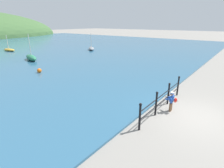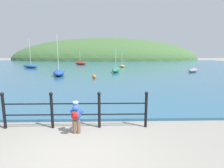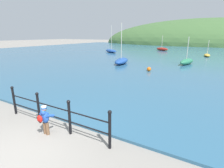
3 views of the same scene
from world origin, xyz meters
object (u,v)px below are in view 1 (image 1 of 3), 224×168
Objects in this scene: child_in_coat at (172,100)px; boat_mid_harbor at (91,48)px; boat_twin_mast at (9,50)px; boat_red_dinghy at (31,57)px; mooring_buoy at (39,71)px.

boat_mid_harbor is (12.07, 17.25, -0.26)m from child_in_coat.
child_in_coat is at bearing -97.74° from boat_twin_mast.
boat_mid_harbor is (8.49, -9.08, 0.04)m from boat_twin_mast.
boat_red_dinghy is at bearing -178.60° from boat_mid_harbor.
boat_red_dinghy reaches higher than boat_twin_mast.
mooring_buoy is (-3.89, -14.92, -0.02)m from boat_twin_mast.
boat_red_dinghy is 1.18× the size of boat_mid_harbor.
boat_mid_harbor reaches higher than child_in_coat.
mooring_buoy is (-12.38, -5.84, -0.06)m from boat_mid_harbor.
boat_red_dinghy reaches higher than child_in_coat.
boat_mid_harbor is 6.73× the size of mooring_buoy.
child_in_coat is at bearing -124.98° from boat_mid_harbor.
boat_mid_harbor reaches higher than boat_twin_mast.
boat_mid_harbor reaches higher than mooring_buoy.
boat_twin_mast reaches higher than child_in_coat.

